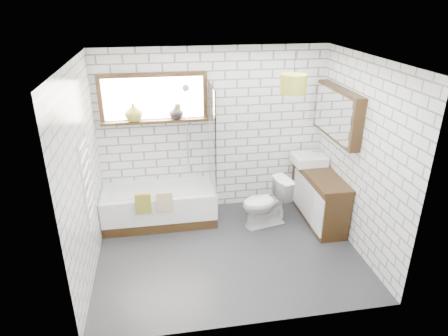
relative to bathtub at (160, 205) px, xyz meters
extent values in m
cube|color=#252529|center=(0.87, -0.94, -0.27)|extent=(3.40, 2.60, 0.01)
cube|color=white|center=(0.87, -0.94, 2.24)|extent=(3.40, 2.60, 0.01)
cube|color=white|center=(0.87, 0.37, 0.99)|extent=(3.40, 0.01, 2.50)
cube|color=white|center=(0.87, -2.24, 0.99)|extent=(3.40, 0.01, 2.50)
cube|color=white|center=(-0.83, -0.94, 0.99)|extent=(0.01, 2.60, 2.50)
cube|color=white|center=(2.58, -0.94, 0.99)|extent=(0.01, 2.60, 2.50)
cube|color=black|center=(0.02, 0.32, 1.54)|extent=(1.52, 0.16, 0.68)
cube|color=white|center=(-0.79, -0.94, 0.94)|extent=(0.06, 0.52, 1.00)
cube|color=black|center=(2.49, -0.34, 1.39)|extent=(0.16, 1.20, 0.70)
cylinder|color=silver|center=(0.47, 0.32, 1.09)|extent=(0.02, 0.02, 1.30)
cube|color=white|center=(0.00, 0.00, 0.00)|extent=(1.64, 0.72, 0.53)
cube|color=white|center=(0.80, 0.00, 1.01)|extent=(0.02, 0.72, 1.50)
cube|color=olive|center=(-0.22, -0.36, 0.24)|extent=(0.22, 0.06, 0.29)
cube|color=#C3B488|center=(0.07, -0.36, 0.24)|extent=(0.22, 0.06, 0.29)
cube|color=black|center=(2.36, -0.32, 0.12)|extent=(0.43, 1.34, 0.77)
cube|color=white|center=(2.30, 0.04, 0.57)|extent=(0.48, 0.42, 0.14)
cylinder|color=silver|center=(2.46, 0.04, 0.63)|extent=(0.03, 0.03, 0.15)
imported|color=white|center=(1.53, -0.35, 0.09)|extent=(0.55, 0.78, 0.72)
imported|color=olive|center=(-0.27, 0.29, 1.35)|extent=(0.32, 0.32, 0.26)
imported|color=black|center=(0.32, 0.29, 1.32)|extent=(0.25, 0.25, 0.21)
cylinder|color=olive|center=(0.36, 0.29, 1.32)|extent=(0.09, 0.09, 0.22)
cylinder|color=olive|center=(1.80, -0.43, 1.84)|extent=(0.34, 0.34, 0.25)
camera|label=1|loc=(0.07, -5.30, 2.89)|focal=32.00mm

